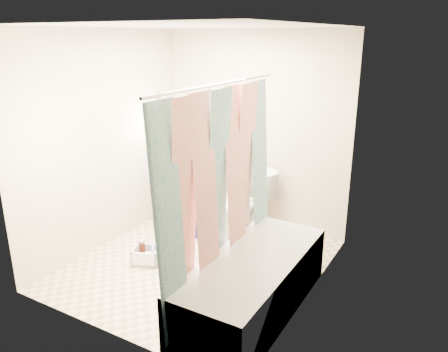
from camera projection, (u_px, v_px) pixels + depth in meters
The scene contains 14 objects.
floor at pixel (198, 264), 4.63m from camera, with size 2.60×2.60×0.00m, color tan.
ceiling at pixel (194, 26), 3.89m from camera, with size 2.40×2.60×0.02m, color silver.
wall_back at pixel (255, 131), 5.34m from camera, with size 2.40×0.02×2.40m, color tan.
wall_front at pixel (98, 196), 3.19m from camera, with size 2.40×0.02×2.40m, color tan.
wall_left at pixel (106, 141), 4.83m from camera, with size 0.02×2.60×2.40m, color tan.
wall_right at pixel (314, 174), 3.69m from camera, with size 0.02×2.60×2.40m, color tan.
bathtub at pixel (253, 282), 3.80m from camera, with size 0.70×1.75×0.50m.
curtain_rod at pixel (220, 84), 3.44m from camera, with size 0.02×0.02×1.90m, color silver.
shower_curtain at pixel (220, 195), 3.72m from camera, with size 0.06×1.75×1.80m, color white.
toilet at pixel (241, 204), 5.19m from camera, with size 0.45×0.79×0.81m, color white.
tank_lid at pixel (233, 201), 5.09m from camera, with size 0.49×0.21×0.04m, color white.
tank_internals at pixel (253, 169), 5.23m from camera, with size 0.19×0.10×0.26m.
plumber at pixel (188, 169), 5.12m from camera, with size 0.60×0.39×1.65m, color navy.
cleaning_caddy at pixel (148, 256), 4.64m from camera, with size 0.34×0.31×0.22m.
Camera 1 is at (2.29, -3.43, 2.32)m, focal length 35.00 mm.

